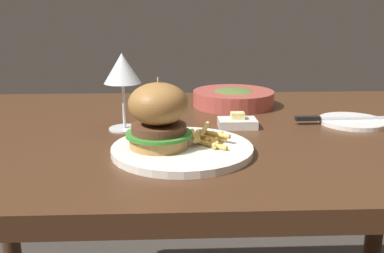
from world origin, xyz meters
name	(u,v)px	position (x,y,z in m)	size (l,w,h in m)	color
dining_table	(204,161)	(0.00, 0.00, 0.66)	(1.39, 0.86, 0.74)	#472B19
main_plate	(182,149)	(-0.06, -0.18, 0.75)	(0.27, 0.27, 0.01)	white
burger_sandwich	(159,115)	(-0.10, -0.18, 0.82)	(0.13, 0.13, 0.13)	#B78447
fries_pile	(209,137)	(0.00, -0.16, 0.76)	(0.08, 0.11, 0.03)	gold
wine_glass	(122,71)	(-0.18, -0.01, 0.87)	(0.08, 0.08, 0.17)	silver
bread_plate	(352,121)	(0.36, 0.02, 0.74)	(0.16, 0.16, 0.01)	white
table_knife	(332,118)	(0.31, 0.02, 0.75)	(0.22, 0.02, 0.01)	silver
butter_dish	(237,122)	(0.08, 0.00, 0.75)	(0.09, 0.06, 0.04)	white
soup_bowl	(233,98)	(0.10, 0.23, 0.76)	(0.23, 0.23, 0.05)	#B24C42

